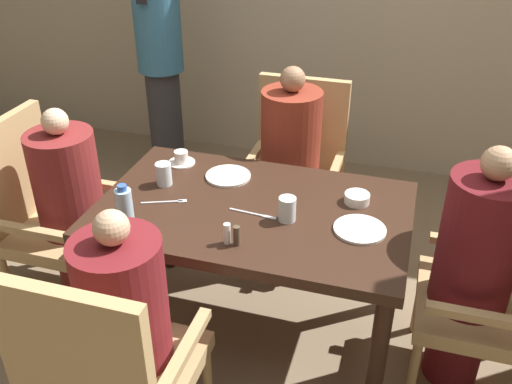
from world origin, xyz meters
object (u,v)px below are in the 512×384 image
chair_near_corner (108,370)px  diner_in_near_chair (127,332)px  diner_in_right_chair (473,270)px  plate_main_right (228,176)px  water_bottle (125,212)px  chair_right_side (509,292)px  diner_in_left_chair (72,208)px  teacup_with_saucer (181,159)px  diner_in_far_chair (290,165)px  bowl_small (357,198)px  glass_tall_mid (164,174)px  standing_host (160,52)px  chair_left_side (46,209)px  plate_main_left (360,229)px  glass_tall_near (287,209)px  chair_far_side (296,164)px

chair_near_corner → diner_in_near_chair: bearing=90.0°
diner_in_right_chair → plate_main_right: bearing=169.0°
diner_in_near_chair → water_bottle: diner_in_near_chair is taller
chair_right_side → plate_main_right: size_ratio=4.57×
diner_in_left_chair → teacup_with_saucer: bearing=31.1°
diner_in_right_chair → chair_near_corner: 1.47m
diner_in_far_chair → bowl_small: diner_in_far_chair is taller
diner_in_left_chair → diner_in_near_chair: diner_in_left_chair is taller
glass_tall_mid → standing_host: bearing=115.2°
diner_in_far_chair → chair_right_side: (1.09, -0.68, -0.07)m
diner_in_far_chair → bowl_small: (0.43, -0.52, 0.16)m
chair_left_side → standing_host: standing_host is taller
standing_host → plate_main_left: 2.03m
teacup_with_saucer → water_bottle: 0.64m
standing_host → teacup_with_saucer: bearing=-60.6°
glass_tall_near → chair_far_side: bearing=100.5°
chair_left_side → diner_in_right_chair: size_ratio=0.86×
chair_near_corner → diner_in_near_chair: diner_in_near_chair is taller
diner_in_near_chair → glass_tall_mid: bearing=103.6°
chair_left_side → diner_in_far_chair: (1.09, 0.68, 0.07)m
chair_far_side → diner_in_far_chair: (-0.00, -0.15, 0.07)m
chair_right_side → chair_far_side: bearing=142.5°
teacup_with_saucer → plate_main_right: bearing=-14.1°
plate_main_right → bowl_small: size_ratio=1.92×
diner_in_near_chair → standing_host: 2.16m
chair_near_corner → glass_tall_mid: size_ratio=9.20×
chair_right_side → diner_in_right_chair: bearing=180.0°
bowl_small → diner_in_far_chair: bearing=129.4°
diner_in_far_chair → water_bottle: (-0.42, -1.04, 0.25)m
plate_main_left → water_bottle: (-0.89, -0.30, 0.10)m
chair_near_corner → standing_host: size_ratio=0.56×
chair_left_side → diner_in_left_chair: diner_in_left_chair is taller
plate_main_right → teacup_with_saucer: size_ratio=1.60×
diner_in_near_chair → plate_main_left: size_ratio=4.96×
glass_tall_mid → diner_in_left_chair: bearing=-171.7°
diner_in_far_chair → standing_host: 1.26m
diner_in_near_chair → plate_main_left: (0.74, 0.63, 0.18)m
diner_in_far_chair → diner_in_near_chair: (-0.27, -1.37, -0.04)m
plate_main_right → water_bottle: (-0.23, -0.57, 0.10)m
diner_in_near_chair → water_bottle: size_ratio=4.62×
chair_right_side → glass_tall_near: size_ratio=9.20×
diner_in_far_chair → diner_in_near_chair: diner_in_far_chair is taller
chair_right_side → standing_host: bearing=148.5°
chair_far_side → water_bottle: (-0.42, -1.19, 0.32)m
water_bottle → chair_near_corner: bearing=-73.0°
bowl_small → glass_tall_near: bearing=-139.2°
diner_in_near_chair → bowl_small: (0.70, 0.85, 0.20)m
diner_in_right_chair → chair_near_corner: diner_in_right_chair is taller
chair_far_side → diner_in_left_chair: bearing=-138.2°
plate_main_right → diner_in_left_chair: bearing=-163.6°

